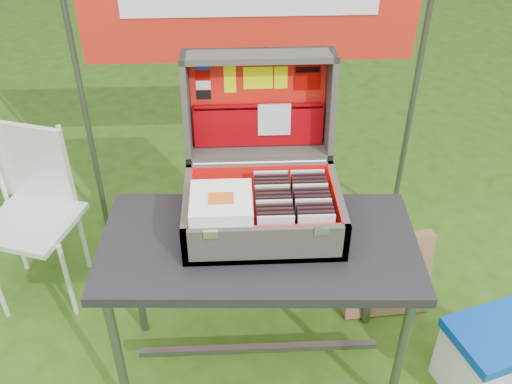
{
  "coord_description": "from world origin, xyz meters",
  "views": [
    {
      "loc": [
        -0.09,
        -1.54,
        2.15
      ],
      "look_at": [
        -0.02,
        0.1,
        0.95
      ],
      "focal_mm": 40.0,
      "sensor_mm": 36.0,
      "label": 1
    }
  ],
  "objects_px": {
    "suitcase": "(262,156)",
    "chair": "(31,225)",
    "cardboard_box": "(388,275)",
    "table": "(259,309)",
    "cooler": "(493,359)"
  },
  "relations": [
    {
      "from": "suitcase",
      "to": "chair",
      "type": "height_order",
      "value": "suitcase"
    },
    {
      "from": "chair",
      "to": "cardboard_box",
      "type": "xyz_separation_m",
      "value": [
        1.69,
        -0.19,
        -0.22
      ]
    },
    {
      "from": "table",
      "to": "cardboard_box",
      "type": "bearing_deg",
      "value": 29.98
    },
    {
      "from": "table",
      "to": "suitcase",
      "type": "height_order",
      "value": "suitcase"
    },
    {
      "from": "suitcase",
      "to": "chair",
      "type": "relative_size",
      "value": 0.68
    },
    {
      "from": "chair",
      "to": "table",
      "type": "bearing_deg",
      "value": -8.47
    },
    {
      "from": "cooler",
      "to": "cardboard_box",
      "type": "xyz_separation_m",
      "value": [
        -0.34,
        0.47,
        0.04
      ]
    },
    {
      "from": "cooler",
      "to": "chair",
      "type": "bearing_deg",
      "value": 144.84
    },
    {
      "from": "table",
      "to": "cardboard_box",
      "type": "height_order",
      "value": "table"
    },
    {
      "from": "table",
      "to": "chair",
      "type": "height_order",
      "value": "chair"
    },
    {
      "from": "cooler",
      "to": "cardboard_box",
      "type": "bearing_deg",
      "value": 109.02
    },
    {
      "from": "cooler",
      "to": "cardboard_box",
      "type": "relative_size",
      "value": 0.91
    },
    {
      "from": "suitcase",
      "to": "cardboard_box",
      "type": "xyz_separation_m",
      "value": [
        0.62,
        0.18,
        -0.81
      ]
    },
    {
      "from": "table",
      "to": "cooler",
      "type": "distance_m",
      "value": 1.01
    },
    {
      "from": "table",
      "to": "cardboard_box",
      "type": "relative_size",
      "value": 2.74
    }
  ]
}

